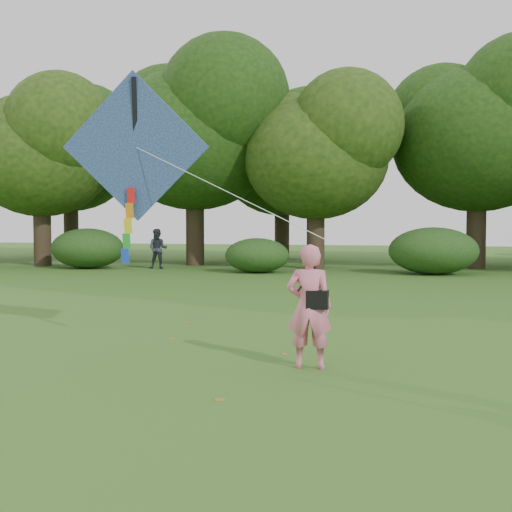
# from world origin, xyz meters

# --- Properties ---
(ground) EXTENTS (100.00, 100.00, 0.00)m
(ground) POSITION_xyz_m (0.00, 0.00, 0.00)
(ground) COLOR #265114
(ground) RESTS_ON ground
(man_kite_flyer) EXTENTS (0.67, 0.47, 1.76)m
(man_kite_flyer) POSITION_xyz_m (0.69, 0.48, 0.88)
(man_kite_flyer) COLOR pink
(man_kite_flyer) RESTS_ON ground
(bystander_left) EXTENTS (0.97, 0.81, 1.78)m
(bystander_left) POSITION_xyz_m (-8.81, 18.27, 0.89)
(bystander_left) COLOR #292C37
(bystander_left) RESTS_ON ground
(crossbody_bag) EXTENTS (0.43, 0.20, 0.70)m
(crossbody_bag) POSITION_xyz_m (0.81, 0.45, 0.99)
(crossbody_bag) COLOR black
(crossbody_bag) RESTS_ON ground
(flying_kite) EXTENTS (4.66, 1.58, 3.23)m
(flying_kite) POSITION_xyz_m (-2.47, 1.72, 3.29)
(flying_kite) COLOR #24309C
(flying_kite) RESTS_ON ground
(tree_line) EXTENTS (54.70, 15.30, 9.48)m
(tree_line) POSITION_xyz_m (1.67, 22.88, 5.60)
(tree_line) COLOR #3A2D1E
(tree_line) RESTS_ON ground
(shrub_band) EXTENTS (39.15, 3.22, 1.88)m
(shrub_band) POSITION_xyz_m (-0.72, 17.60, 0.86)
(shrub_band) COLOR #264919
(shrub_band) RESTS_ON ground
(fallen_leaves) EXTENTS (9.77, 14.70, 0.01)m
(fallen_leaves) POSITION_xyz_m (0.73, 3.61, 0.01)
(fallen_leaves) COLOR olive
(fallen_leaves) RESTS_ON ground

